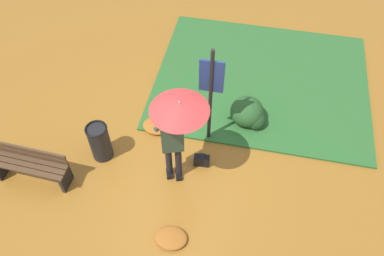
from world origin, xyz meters
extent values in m
plane|color=#9E6623|center=(0.00, 0.00, 0.00)|extent=(18.00, 18.00, 0.00)
cube|color=#2D662D|center=(1.45, 2.76, 0.03)|extent=(4.80, 4.00, 0.05)
cylinder|color=black|center=(-0.03, -0.12, 0.43)|extent=(0.12, 0.12, 0.86)
cylinder|color=black|center=(0.15, -0.12, 0.43)|extent=(0.12, 0.12, 0.86)
cube|color=black|center=(-0.03, -0.16, 0.04)|extent=(0.18, 0.24, 0.08)
cube|color=black|center=(0.15, -0.16, 0.04)|extent=(0.18, 0.24, 0.08)
cube|color=#334738|center=(0.06, -0.12, 1.18)|extent=(0.44, 0.35, 0.64)
sphere|color=beige|center=(0.06, -0.12, 1.64)|extent=(0.20, 0.20, 0.20)
ellipsoid|color=black|center=(0.06, -0.12, 1.67)|extent=(0.20, 0.20, 0.15)
cylinder|color=#334738|center=(-0.16, -0.14, 1.39)|extent=(0.18, 0.13, 0.18)
cylinder|color=#334738|center=(-0.12, -0.15, 1.48)|extent=(0.24, 0.11, 0.33)
cube|color=black|center=(-0.03, -0.14, 1.62)|extent=(0.07, 0.04, 0.14)
cylinder|color=#334738|center=(0.22, -0.11, 1.42)|extent=(0.11, 0.10, 0.09)
cylinder|color=#334738|center=(0.20, -0.10, 1.51)|extent=(0.10, 0.09, 0.23)
cylinder|color=#A5A5AD|center=(0.20, -0.10, 1.83)|extent=(0.02, 0.02, 0.41)
cone|color=#B22D2D|center=(0.20, -0.10, 1.92)|extent=(0.96, 0.96, 0.16)
sphere|color=#A5A5AD|center=(0.20, -0.10, 2.03)|extent=(0.02, 0.02, 0.02)
cylinder|color=black|center=(0.54, 0.87, 1.15)|extent=(0.07, 0.07, 2.30)
cube|color=navy|center=(0.54, 0.89, 1.70)|extent=(0.44, 0.04, 0.70)
cube|color=silver|center=(0.54, 0.91, 1.70)|extent=(0.38, 0.01, 0.64)
cube|color=black|center=(0.52, 0.21, 0.12)|extent=(0.31, 0.16, 0.24)
torus|color=black|center=(0.52, 0.21, 0.28)|extent=(0.18, 0.03, 0.18)
cube|color=black|center=(-3.11, -0.76, 0.22)|extent=(0.08, 0.36, 0.44)
cube|color=black|center=(-1.83, -0.76, 0.22)|extent=(0.08, 0.36, 0.44)
cube|color=#513823|center=(-2.47, -0.88, 0.46)|extent=(1.40, 0.16, 0.04)
cube|color=#513823|center=(-2.47, -0.76, 0.46)|extent=(1.40, 0.16, 0.04)
cube|color=#513823|center=(-2.47, -0.64, 0.46)|extent=(1.40, 0.16, 0.04)
cube|color=#513823|center=(-2.47, -0.59, 0.56)|extent=(1.40, 0.10, 0.10)
cube|color=#513823|center=(-2.47, -0.59, 0.70)|extent=(1.40, 0.10, 0.10)
cylinder|color=black|center=(-1.43, 0.03, 0.40)|extent=(0.40, 0.40, 0.80)
torus|color=black|center=(-1.43, 0.03, 0.82)|extent=(0.42, 0.42, 0.04)
ellipsoid|color=#285628|center=(1.23, 1.46, 0.31)|extent=(0.69, 0.69, 0.62)
ellipsoid|color=#1E421E|center=(1.43, 1.36, 0.21)|extent=(0.41, 0.41, 0.41)
ellipsoid|color=#A86023|center=(-0.55, 0.92, 0.07)|extent=(0.61, 0.49, 0.13)
ellipsoid|color=#A86023|center=(0.30, -1.41, 0.06)|extent=(0.55, 0.44, 0.12)
camera|label=1|loc=(1.20, -4.03, 6.42)|focal=36.92mm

